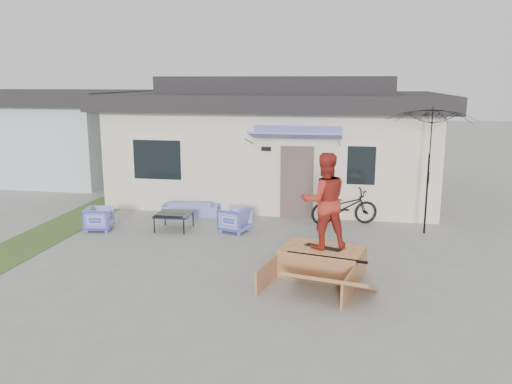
% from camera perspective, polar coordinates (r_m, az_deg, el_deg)
% --- Properties ---
extents(ground, '(90.00, 90.00, 0.00)m').
position_cam_1_polar(ground, '(11.37, -3.17, -8.23)').
color(ground, gray).
rests_on(ground, ground).
extents(grass_strip, '(1.40, 8.00, 0.01)m').
position_cam_1_polar(grass_strip, '(15.11, -20.87, -3.86)').
color(grass_strip, '#385925').
rests_on(grass_strip, ground).
extents(house, '(10.80, 8.49, 4.10)m').
position_cam_1_polar(house, '(18.64, 2.58, 5.87)').
color(house, beige).
rests_on(house, ground).
extents(neighbor_house, '(8.60, 7.60, 3.50)m').
position_cam_1_polar(neighbor_house, '(24.28, -22.21, 6.06)').
color(neighbor_house, silver).
rests_on(neighbor_house, ground).
extents(loveseat, '(1.71, 0.67, 0.65)m').
position_cam_1_polar(loveseat, '(15.64, -7.05, -1.41)').
color(loveseat, '#1F32A5').
rests_on(loveseat, ground).
extents(armchair_left, '(0.75, 0.78, 0.69)m').
position_cam_1_polar(armchair_left, '(14.64, -16.63, -2.68)').
color(armchair_left, '#1F32A5').
rests_on(armchair_left, ground).
extents(armchair_right, '(0.83, 0.86, 0.72)m').
position_cam_1_polar(armchair_right, '(13.92, -2.33, -2.86)').
color(armchair_right, '#1F32A5').
rests_on(armchair_right, ground).
extents(coffee_table, '(0.95, 0.95, 0.45)m').
position_cam_1_polar(coffee_table, '(14.29, -8.86, -3.17)').
color(coffee_table, black).
rests_on(coffee_table, ground).
extents(bicycle, '(1.99, 1.21, 1.20)m').
position_cam_1_polar(bicycle, '(14.77, 9.56, -1.19)').
color(bicycle, black).
rests_on(bicycle, ground).
extents(patio_umbrella, '(2.74, 2.63, 2.20)m').
position_cam_1_polar(patio_umbrella, '(14.16, 18.17, 2.54)').
color(patio_umbrella, black).
rests_on(patio_umbrella, ground).
extents(skate_ramp, '(2.04, 2.45, 0.54)m').
position_cam_1_polar(skate_ramp, '(11.05, 7.15, -7.44)').
color(skate_ramp, '#9D663E').
rests_on(skate_ramp, ground).
extents(skateboard, '(0.81, 0.51, 0.05)m').
position_cam_1_polar(skateboard, '(11.01, 7.27, -5.91)').
color(skateboard, black).
rests_on(skateboard, skate_ramp).
extents(skater, '(1.15, 1.01, 1.97)m').
position_cam_1_polar(skater, '(10.74, 7.41, -0.78)').
color(skater, '#A82B20').
rests_on(skater, skateboard).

